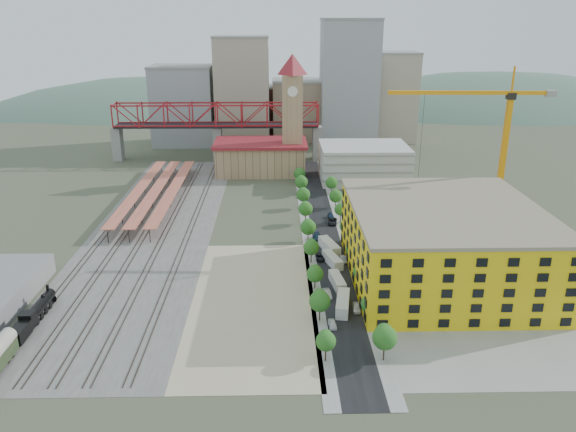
{
  "coord_description": "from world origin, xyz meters",
  "views": [
    {
      "loc": [
        1.53,
        -145.47,
        61.33
      ],
      "look_at": [
        4.58,
        -1.06,
        10.0
      ],
      "focal_mm": 35.0,
      "sensor_mm": 36.0,
      "label": 1
    }
  ],
  "objects_px": {
    "tower_crane": "(495,135)",
    "site_trailer_c": "(332,260)",
    "car_0": "(332,324)",
    "site_trailer_d": "(329,246)",
    "clock_tower": "(292,104)",
    "construction_building": "(443,243)",
    "locomotive": "(35,314)",
    "site_trailer_a": "(343,303)",
    "site_trailer_b": "(337,282)"
  },
  "relations": [
    {
      "from": "clock_tower",
      "to": "site_trailer_d",
      "type": "relative_size",
      "value": 5.05
    },
    {
      "from": "site_trailer_c",
      "to": "site_trailer_d",
      "type": "distance_m",
      "value": 8.95
    },
    {
      "from": "locomotive",
      "to": "site_trailer_c",
      "type": "xyz_separation_m",
      "value": [
        66.0,
        28.15,
        -0.67
      ]
    },
    {
      "from": "construction_building",
      "to": "site_trailer_c",
      "type": "bearing_deg",
      "value": 161.35
    },
    {
      "from": "clock_tower",
      "to": "site_trailer_b",
      "type": "height_order",
      "value": "clock_tower"
    },
    {
      "from": "site_trailer_b",
      "to": "car_0",
      "type": "relative_size",
      "value": 2.3
    },
    {
      "from": "locomotive",
      "to": "site_trailer_c",
      "type": "height_order",
      "value": "locomotive"
    },
    {
      "from": "construction_building",
      "to": "site_trailer_c",
      "type": "height_order",
      "value": "construction_building"
    },
    {
      "from": "clock_tower",
      "to": "site_trailer_c",
      "type": "height_order",
      "value": "clock_tower"
    },
    {
      "from": "clock_tower",
      "to": "locomotive",
      "type": "bearing_deg",
      "value": -115.91
    },
    {
      "from": "site_trailer_d",
      "to": "car_0",
      "type": "distance_m",
      "value": 40.58
    },
    {
      "from": "construction_building",
      "to": "site_trailer_a",
      "type": "xyz_separation_m",
      "value": [
        -26.0,
        -15.11,
        -8.0
      ]
    },
    {
      "from": "construction_building",
      "to": "locomotive",
      "type": "distance_m",
      "value": 94.31
    },
    {
      "from": "locomotive",
      "to": "clock_tower",
      "type": "bearing_deg",
      "value": 64.09
    },
    {
      "from": "construction_building",
      "to": "site_trailer_a",
      "type": "height_order",
      "value": "construction_building"
    },
    {
      "from": "construction_building",
      "to": "site_trailer_a",
      "type": "relative_size",
      "value": 4.93
    },
    {
      "from": "clock_tower",
      "to": "tower_crane",
      "type": "bearing_deg",
      "value": -52.04
    },
    {
      "from": "car_0",
      "to": "site_trailer_d",
      "type": "bearing_deg",
      "value": 82.46
    },
    {
      "from": "clock_tower",
      "to": "tower_crane",
      "type": "relative_size",
      "value": 1.06
    },
    {
      "from": "tower_crane",
      "to": "site_trailer_c",
      "type": "distance_m",
      "value": 58.94
    },
    {
      "from": "site_trailer_a",
      "to": "locomotive",
      "type": "bearing_deg",
      "value": -167.33
    },
    {
      "from": "site_trailer_a",
      "to": "car_0",
      "type": "xyz_separation_m",
      "value": [
        -3.0,
        -7.63,
        -0.74
      ]
    },
    {
      "from": "construction_building",
      "to": "site_trailer_d",
      "type": "distance_m",
      "value": 32.46
    },
    {
      "from": "clock_tower",
      "to": "site_trailer_a",
      "type": "height_order",
      "value": "clock_tower"
    },
    {
      "from": "site_trailer_b",
      "to": "car_0",
      "type": "height_order",
      "value": "site_trailer_b"
    },
    {
      "from": "tower_crane",
      "to": "car_0",
      "type": "distance_m",
      "value": 78.08
    },
    {
      "from": "locomotive",
      "to": "site_trailer_b",
      "type": "xyz_separation_m",
      "value": [
        66.0,
        15.53,
        -0.7
      ]
    },
    {
      "from": "locomotive",
      "to": "site_trailer_d",
      "type": "xyz_separation_m",
      "value": [
        66.0,
        37.09,
        -0.53
      ]
    },
    {
      "from": "site_trailer_c",
      "to": "car_0",
      "type": "distance_m",
      "value": 31.67
    },
    {
      "from": "site_trailer_d",
      "to": "clock_tower",
      "type": "bearing_deg",
      "value": 78.79
    },
    {
      "from": "tower_crane",
      "to": "site_trailer_d",
      "type": "relative_size",
      "value": 4.74
    },
    {
      "from": "site_trailer_b",
      "to": "site_trailer_d",
      "type": "xyz_separation_m",
      "value": [
        0.0,
        21.56,
        0.17
      ]
    },
    {
      "from": "clock_tower",
      "to": "site_trailer_a",
      "type": "relative_size",
      "value": 5.06
    },
    {
      "from": "site_trailer_a",
      "to": "site_trailer_b",
      "type": "xyz_separation_m",
      "value": [
        0.0,
        11.27,
        -0.17
      ]
    },
    {
      "from": "site_trailer_d",
      "to": "car_0",
      "type": "relative_size",
      "value": 2.62
    },
    {
      "from": "tower_crane",
      "to": "site_trailer_d",
      "type": "height_order",
      "value": "tower_crane"
    },
    {
      "from": "tower_crane",
      "to": "site_trailer_a",
      "type": "xyz_separation_m",
      "value": [
        -47.03,
        -44.56,
        -28.74
      ]
    },
    {
      "from": "construction_building",
      "to": "site_trailer_c",
      "type": "xyz_separation_m",
      "value": [
        -26.0,
        8.77,
        -8.14
      ]
    },
    {
      "from": "locomotive",
      "to": "site_trailer_a",
      "type": "height_order",
      "value": "locomotive"
    },
    {
      "from": "clock_tower",
      "to": "construction_building",
      "type": "relative_size",
      "value": 1.03
    },
    {
      "from": "construction_building",
      "to": "locomotive",
      "type": "xyz_separation_m",
      "value": [
        -92.0,
        -19.38,
        -7.47
      ]
    },
    {
      "from": "tower_crane",
      "to": "site_trailer_d",
      "type": "xyz_separation_m",
      "value": [
        -47.03,
        -11.72,
        -28.74
      ]
    },
    {
      "from": "clock_tower",
      "to": "site_trailer_a",
      "type": "distance_m",
      "value": 118.57
    },
    {
      "from": "construction_building",
      "to": "car_0",
      "type": "bearing_deg",
      "value": -141.89
    },
    {
      "from": "site_trailer_a",
      "to": "car_0",
      "type": "height_order",
      "value": "site_trailer_a"
    },
    {
      "from": "site_trailer_c",
      "to": "site_trailer_b",
      "type": "bearing_deg",
      "value": -106.82
    },
    {
      "from": "locomotive",
      "to": "tower_crane",
      "type": "distance_m",
      "value": 126.32
    },
    {
      "from": "locomotive",
      "to": "car_0",
      "type": "height_order",
      "value": "locomotive"
    },
    {
      "from": "site_trailer_d",
      "to": "car_0",
      "type": "bearing_deg",
      "value": -111.01
    },
    {
      "from": "site_trailer_b",
      "to": "site_trailer_d",
      "type": "bearing_deg",
      "value": 82.41
    }
  ]
}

